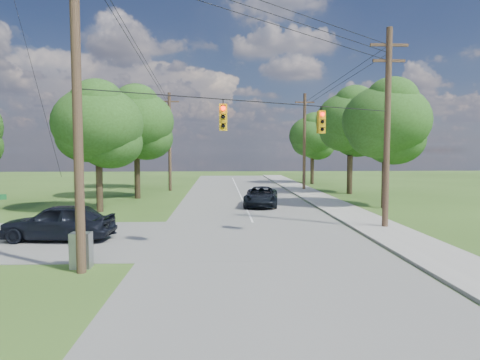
{
  "coord_description": "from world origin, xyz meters",
  "views": [
    {
      "loc": [
        0.12,
        -14.13,
        4.17
      ],
      "look_at": [
        1.03,
        5.0,
        2.83
      ],
      "focal_mm": 32.0,
      "sensor_mm": 36.0,
      "label": 1
    }
  ],
  "objects": [
    {
      "name": "ground",
      "position": [
        0.0,
        0.0,
        0.0
      ],
      "size": [
        140.0,
        140.0,
        0.0
      ],
      "primitive_type": "plane",
      "color": "#36581D",
      "rests_on": "ground"
    },
    {
      "name": "main_road",
      "position": [
        2.0,
        5.0,
        0.01
      ],
      "size": [
        10.0,
        100.0,
        0.03
      ],
      "primitive_type": "cube",
      "color": "gray",
      "rests_on": "ground"
    },
    {
      "name": "sidewalk_east",
      "position": [
        8.7,
        5.0,
        0.06
      ],
      "size": [
        2.6,
        100.0,
        0.12
      ],
      "primitive_type": "cube",
      "color": "#ACA9A0",
      "rests_on": "ground"
    },
    {
      "name": "pole_sw",
      "position": [
        -4.6,
        0.4,
        6.23
      ],
      "size": [
        2.0,
        0.32,
        12.0
      ],
      "color": "brown",
      "rests_on": "ground"
    },
    {
      "name": "pole_ne",
      "position": [
        8.9,
        8.0,
        5.47
      ],
      "size": [
        2.0,
        0.32,
        10.5
      ],
      "color": "brown",
      "rests_on": "ground"
    },
    {
      "name": "pole_north_e",
      "position": [
        8.9,
        30.0,
        5.13
      ],
      "size": [
        2.0,
        0.32,
        10.0
      ],
      "color": "brown",
      "rests_on": "ground"
    },
    {
      "name": "pole_north_w",
      "position": [
        -5.0,
        30.0,
        5.13
      ],
      "size": [
        2.0,
        0.32,
        10.0
      ],
      "color": "brown",
      "rests_on": "ground"
    },
    {
      "name": "power_lines",
      "position": [
        1.5,
        11.54,
        9.15
      ],
      "size": [
        13.93,
        29.62,
        4.93
      ],
      "color": "black",
      "rests_on": "ground"
    },
    {
      "name": "traffic_signals",
      "position": [
        2.55,
        4.43,
        5.5
      ],
      "size": [
        4.91,
        3.27,
        1.05
      ],
      "color": "#E4AB0D",
      "rests_on": "ground"
    },
    {
      "name": "tree_w_near",
      "position": [
        -8.0,
        15.0,
        5.92
      ],
      "size": [
        6.0,
        6.0,
        8.4
      ],
      "color": "#443522",
      "rests_on": "ground"
    },
    {
      "name": "tree_w_mid",
      "position": [
        -7.0,
        23.0,
        6.58
      ],
      "size": [
        6.4,
        6.4,
        9.22
      ],
      "color": "#443522",
      "rests_on": "ground"
    },
    {
      "name": "tree_w_far",
      "position": [
        -9.0,
        33.0,
        6.25
      ],
      "size": [
        6.0,
        6.0,
        8.73
      ],
      "color": "#443522",
      "rests_on": "ground"
    },
    {
      "name": "tree_e_near",
      "position": [
        12.0,
        16.0,
        6.25
      ],
      "size": [
        6.2,
        6.2,
        8.81
      ],
      "color": "#443522",
      "rests_on": "ground"
    },
    {
      "name": "tree_e_mid",
      "position": [
        12.5,
        26.0,
        6.91
      ],
      "size": [
        6.6,
        6.6,
        9.64
      ],
      "color": "#443522",
      "rests_on": "ground"
    },
    {
      "name": "tree_e_far",
      "position": [
        11.5,
        38.0,
        5.92
      ],
      "size": [
        5.8,
        5.8,
        8.32
      ],
      "color": "#443522",
      "rests_on": "ground"
    },
    {
      "name": "car_cross_dark",
      "position": [
        -7.27,
        5.64,
        0.88
      ],
      "size": [
        5.17,
        2.49,
        1.7
      ],
      "primitive_type": "imported",
      "rotation": [
        0.0,
        0.0,
        -1.67
      ],
      "color": "black",
      "rests_on": "cross_road"
    },
    {
      "name": "car_main_north",
      "position": [
        3.17,
        17.21,
        0.75
      ],
      "size": [
        3.07,
        5.43,
        1.43
      ],
      "primitive_type": "imported",
      "rotation": [
        0.0,
        0.0,
        -0.14
      ],
      "color": "black",
      "rests_on": "main_road"
    },
    {
      "name": "control_cabinet",
      "position": [
        -4.79,
        1.0,
        0.63
      ],
      "size": [
        0.71,
        0.51,
        1.26
      ],
      "primitive_type": "cube",
      "rotation": [
        0.0,
        0.0,
        -0.01
      ],
      "color": "gray",
      "rests_on": "ground"
    }
  ]
}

